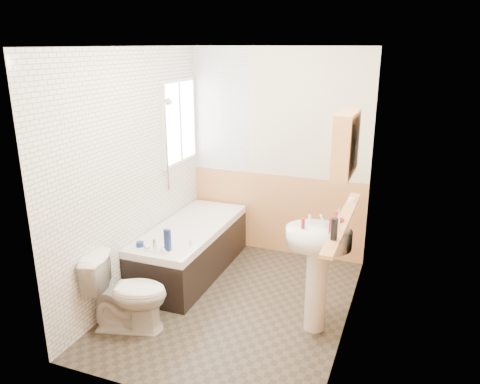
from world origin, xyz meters
name	(u,v)px	position (x,y,z in m)	size (l,w,h in m)	color
floor	(235,304)	(0.00, 0.00, 0.00)	(2.80, 2.80, 0.00)	#302A22
ceiling	(234,46)	(0.00, 0.00, 2.50)	(2.80, 2.80, 0.00)	white
wall_back	(277,154)	(0.00, 1.41, 1.25)	(2.20, 0.02, 2.50)	beige
wall_front	(156,244)	(0.00, -1.41, 1.25)	(2.20, 0.02, 2.50)	beige
wall_left	(133,175)	(-1.11, 0.00, 1.25)	(0.02, 2.80, 2.50)	beige
wall_right	(355,200)	(1.11, 0.00, 1.25)	(0.02, 2.80, 2.50)	beige
wainscot_right	(346,278)	(1.09, 0.00, 0.50)	(0.01, 2.80, 1.00)	tan
wainscot_front	(164,339)	(0.00, -1.39, 0.50)	(2.20, 0.01, 1.00)	tan
wainscot_back	(275,214)	(0.00, 1.39, 0.50)	(2.20, 0.01, 1.00)	tan
tile_cladding_left	(135,175)	(-1.09, 0.00, 1.25)	(0.01, 2.80, 2.50)	white
tile_return_back	(221,110)	(-0.73, 1.39, 1.75)	(0.75, 0.01, 1.50)	white
window	(180,122)	(-1.06, 0.95, 1.65)	(0.03, 0.79, 0.99)	white
bathtub	(191,248)	(-0.73, 0.49, 0.30)	(0.70, 1.72, 0.71)	black
shower_riser	(167,129)	(-1.04, 0.60, 1.62)	(0.11, 0.08, 1.21)	silver
toilet	(128,293)	(-0.76, -0.73, 0.36)	(0.41, 0.73, 0.72)	white
sink	(317,259)	(0.84, -0.12, 0.71)	(0.58, 0.47, 1.11)	white
pine_shelf	(343,221)	(1.04, -0.12, 1.09)	(0.10, 1.54, 0.03)	tan
medicine_cabinet	(346,143)	(1.01, -0.08, 1.75)	(0.15, 0.57, 0.52)	tan
foam_can	(334,229)	(1.04, -0.58, 1.19)	(0.05, 0.05, 0.17)	black
green_bottle	(338,219)	(1.04, -0.40, 1.21)	(0.04, 0.04, 0.21)	silver
black_jar	(352,200)	(1.04, 0.36, 1.13)	(0.06, 0.06, 0.04)	silver
soap_bottle	(336,229)	(1.00, -0.19, 1.04)	(0.09, 0.21, 0.10)	maroon
clear_bottle	(303,223)	(0.71, -0.16, 1.04)	(0.03, 0.03, 0.10)	maroon
blue_gel	(168,240)	(-0.64, -0.18, 0.68)	(0.06, 0.04, 0.22)	navy
cream_jar	(140,244)	(-0.95, -0.20, 0.59)	(0.08, 0.08, 0.05)	navy
orange_bottle	(190,243)	(-0.47, -0.02, 0.60)	(0.02, 0.02, 0.07)	silver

